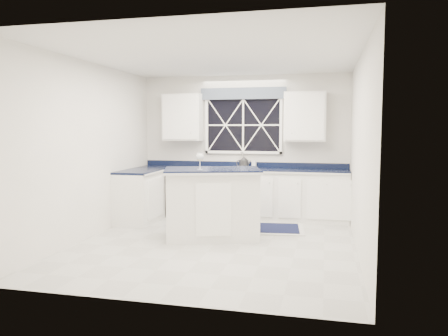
% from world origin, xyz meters
% --- Properties ---
extents(ground, '(4.50, 4.50, 0.00)m').
position_xyz_m(ground, '(0.00, 0.00, 0.00)').
color(ground, '#B5B6B1').
rests_on(ground, ground).
extents(back_wall, '(4.00, 0.10, 2.70)m').
position_xyz_m(back_wall, '(0.00, 2.25, 1.35)').
color(back_wall, silver).
rests_on(back_wall, ground).
extents(base_cabinets, '(3.99, 1.60, 0.90)m').
position_xyz_m(base_cabinets, '(-0.33, 1.78, 0.45)').
color(base_cabinets, white).
rests_on(base_cabinets, ground).
extents(countertop, '(3.98, 0.64, 0.04)m').
position_xyz_m(countertop, '(0.00, 1.95, 0.92)').
color(countertop, black).
rests_on(countertop, base_cabinets).
extents(dishwasher, '(0.60, 0.58, 0.82)m').
position_xyz_m(dishwasher, '(-1.10, 1.95, 0.41)').
color(dishwasher, black).
rests_on(dishwasher, ground).
extents(window, '(1.65, 0.09, 1.26)m').
position_xyz_m(window, '(0.00, 2.20, 1.83)').
color(window, black).
rests_on(window, ground).
extents(upper_cabinets, '(3.10, 0.34, 0.90)m').
position_xyz_m(upper_cabinets, '(0.00, 2.08, 1.90)').
color(upper_cabinets, white).
rests_on(upper_cabinets, ground).
extents(faucet, '(0.05, 0.20, 0.30)m').
position_xyz_m(faucet, '(0.00, 2.14, 1.10)').
color(faucet, silver).
rests_on(faucet, countertop).
extents(island, '(1.63, 1.25, 1.07)m').
position_xyz_m(island, '(-0.13, 0.35, 0.54)').
color(island, white).
rests_on(island, ground).
extents(rug, '(1.56, 1.05, 0.02)m').
position_xyz_m(rug, '(0.50, 1.11, 0.01)').
color(rug, beige).
rests_on(rug, ground).
extents(kettle, '(0.30, 0.22, 0.21)m').
position_xyz_m(kettle, '(0.05, 2.02, 1.04)').
color(kettle, '#303033').
rests_on(kettle, countertop).
extents(wine_glass, '(0.11, 0.11, 0.26)m').
position_xyz_m(wine_glass, '(-0.27, 0.16, 1.25)').
color(wine_glass, silver).
rests_on(wine_glass, island).
extents(soap_bottle, '(0.09, 0.09, 0.17)m').
position_xyz_m(soap_bottle, '(0.23, 2.14, 1.03)').
color(soap_bottle, silver).
rests_on(soap_bottle, countertop).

